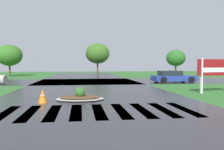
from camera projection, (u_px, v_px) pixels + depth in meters
The scene contains 8 objects.
asphalt_roadway at pixel (93, 97), 13.94m from camera, with size 10.82×80.00×0.01m, color #2B2B30.
asphalt_cross_road at pixel (87, 81), 26.73m from camera, with size 90.00×9.74×0.01m, color #2B2B30.
crosswalk_stripes at pixel (99, 111), 9.70m from camera, with size 7.65×3.34×0.01m.
estate_billboard at pixel (216, 69), 16.06m from camera, with size 3.01×0.88×2.28m.
median_island at pixel (80, 97), 12.85m from camera, with size 2.56×1.91×0.68m.
car_blue_compact at pixel (173, 77), 25.22m from camera, with size 4.54×2.33×1.23m.
traffic_cone at pixel (43, 96), 11.84m from camera, with size 0.43×0.43×0.68m.
background_treeline at pixel (66, 55), 41.10m from camera, with size 46.38×6.43×5.63m.
Camera 1 is at (-0.73, -3.90, 1.89)m, focal length 38.65 mm.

